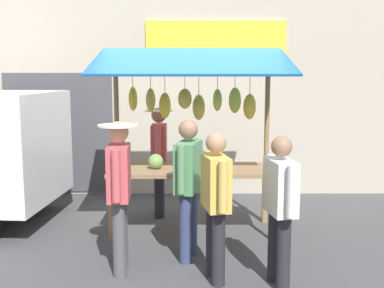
# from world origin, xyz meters

# --- Properties ---
(ground_plane) EXTENTS (40.00, 40.00, 0.00)m
(ground_plane) POSITION_xyz_m (0.00, 0.00, 0.00)
(ground_plane) COLOR #424244
(street_backdrop) EXTENTS (9.00, 0.30, 3.40)m
(street_backdrop) POSITION_xyz_m (0.04, -2.20, 1.70)
(street_backdrop) COLOR #B2A893
(street_backdrop) RESTS_ON ground
(market_stall) EXTENTS (2.50, 1.46, 2.50)m
(market_stall) POSITION_xyz_m (0.00, -0.06, 1.56)
(market_stall) COLOR olive
(market_stall) RESTS_ON ground
(vendor_with_sunhat) EXTENTS (0.42, 0.70, 1.64)m
(vendor_with_sunhat) POSITION_xyz_m (0.49, -0.75, 0.97)
(vendor_with_sunhat) COLOR #232328
(vendor_with_sunhat) RESTS_ON ground
(shopper_with_shopping_bag) EXTENTS (0.29, 0.66, 1.54)m
(shopper_with_shopping_bag) POSITION_xyz_m (-0.87, 1.71, 0.88)
(shopper_with_shopping_bag) COLOR #232328
(shopper_with_shopping_bag) RESTS_ON ground
(shopper_in_grey_tee) EXTENTS (0.43, 0.70, 1.64)m
(shopper_in_grey_tee) POSITION_xyz_m (0.78, 1.36, 0.97)
(shopper_in_grey_tee) COLOR #4C4C51
(shopper_in_grey_tee) RESTS_ON ground
(shopper_with_ponytail) EXTENTS (0.30, 0.67, 1.56)m
(shopper_with_ponytail) POSITION_xyz_m (-0.24, 1.58, 0.89)
(shopper_with_ponytail) COLOR #232328
(shopper_with_ponytail) RESTS_ON ground
(shopper_in_striped_shirt) EXTENTS (0.33, 0.68, 1.63)m
(shopper_in_striped_shirt) POSITION_xyz_m (0.04, 0.99, 0.94)
(shopper_in_striped_shirt) COLOR navy
(shopper_in_striped_shirt) RESTS_ON ground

